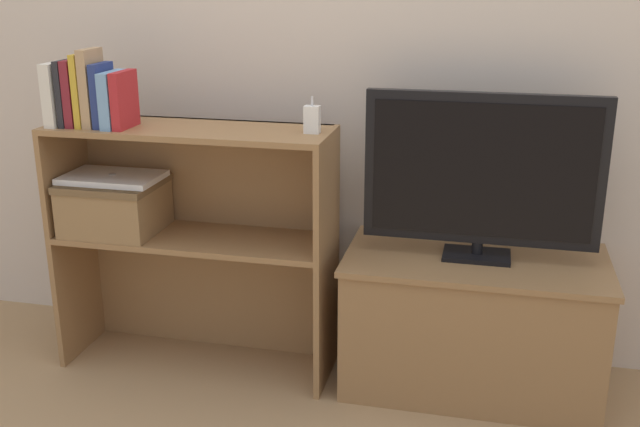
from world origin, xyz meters
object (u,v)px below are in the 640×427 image
tv (482,173)px  laptop (113,177)px  tv_stand (472,322)px  book_charcoal (68,93)px  book_mustard (84,90)px  book_skyblue (114,100)px  book_navy (103,95)px  storage_basket_left (115,203)px  book_tan (92,88)px  baby_monitor (312,119)px  book_maroon (76,93)px  book_crimson (125,100)px  book_ivory (59,94)px

tv → laptop: bearing=-176.4°
tv_stand → book_charcoal: book_charcoal is taller
book_mustard → book_skyblue: size_ratio=1.30×
tv → book_navy: (-1.25, -0.12, 0.22)m
tv_stand → book_charcoal: (-1.37, -0.12, 0.75)m
tv → storage_basket_left: 1.27m
laptop → tv_stand: bearing=3.7°
book_tan → storage_basket_left: 0.41m
tv → baby_monitor: bearing=-173.2°
tv → book_mustard: bearing=-174.7°
tv → book_mustard: 1.34m
book_skyblue → book_charcoal: bearing=180.0°
book_tan → storage_basket_left: (0.02, 0.04, -0.41)m
book_charcoal → book_navy: size_ratio=1.04×
book_tan → baby_monitor: bearing=4.4°
book_maroon → book_crimson: book_maroon is taller
book_skyblue → baby_monitor: book_skyblue is taller
tv → book_maroon: (-1.35, -0.12, 0.23)m
book_mustard → laptop: size_ratio=0.72×
book_ivory → book_charcoal: book_charcoal is taller
book_skyblue → book_crimson: bearing=0.0°
storage_basket_left → laptop: bearing=0.0°
book_ivory → book_crimson: book_ivory is taller
storage_basket_left → book_skyblue: bearing=-38.4°
baby_monitor → book_maroon: bearing=-175.9°
book_skyblue → laptop: bearing=141.6°
storage_basket_left → laptop: (0.00, 0.00, 0.09)m
book_charcoal → book_crimson: book_charcoal is taller
book_mustard → book_navy: bearing=0.0°
baby_monitor → storage_basket_left: size_ratio=0.36×
book_mustard → book_tan: book_tan is taller
book_maroon → book_skyblue: 0.14m
tv_stand → book_charcoal: size_ratio=3.94×
book_ivory → book_maroon: book_maroon is taller
book_skyblue → baby_monitor: bearing=4.9°
book_navy → book_ivory: bearing=180.0°
book_ivory → book_navy: size_ratio=1.00×
book_tan → laptop: 0.32m
book_crimson → book_ivory: bearing=180.0°
book_maroon → book_tan: book_tan is taller
tv_stand → book_tan: 1.50m
book_maroon → book_ivory: bearing=180.0°
tv → book_maroon: bearing=-174.8°
storage_basket_left → book_mustard: bearing=-141.3°
book_tan → book_crimson: size_ratio=1.37×
baby_monitor → tv_stand: bearing=6.9°
book_charcoal → book_ivory: bearing=180.0°
book_ivory → book_tan: size_ratio=0.82×
tv → book_maroon: size_ratio=3.42×
book_ivory → book_charcoal: size_ratio=0.96×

